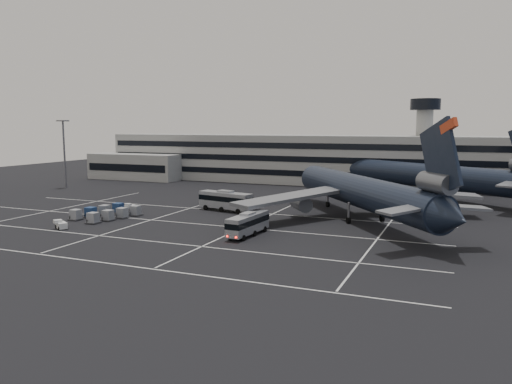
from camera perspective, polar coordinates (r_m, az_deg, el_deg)
ground at (r=85.17m, az=-10.06°, el=-3.92°), size 260.00×260.00×0.00m
lane_markings at (r=85.27m, az=-9.26°, el=-3.89°), size 90.00×55.62×0.01m
terminal at (r=149.60m, az=3.77°, el=3.80°), size 125.00×26.00×24.00m
hills at (r=243.38m, az=16.03°, el=0.50°), size 352.00×180.00×44.00m
lightpole_left at (r=145.39m, az=-21.10°, el=5.12°), size 2.40×2.40×18.28m
trijet_main at (r=89.93m, az=12.05°, el=0.03°), size 39.87×49.33×18.08m
trijet_far at (r=122.18m, az=19.58°, el=1.81°), size 50.39×38.39×18.08m
bus_near at (r=76.86m, az=-0.92°, el=-3.56°), size 3.22×10.38×3.61m
bus_far at (r=98.85m, az=-3.50°, el=-0.90°), size 11.98×5.12×4.12m
tug_a at (r=103.10m, az=-14.25°, el=-1.68°), size 1.39×2.25×1.41m
tug_b at (r=87.88m, az=-21.33°, el=-3.52°), size 2.80×2.48×1.55m
uld_cluster at (r=95.70m, az=-16.73°, el=-2.29°), size 9.77×12.98×1.91m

